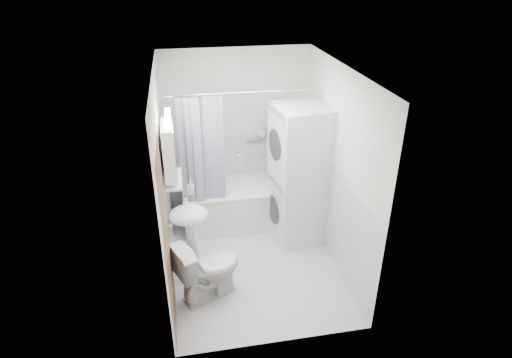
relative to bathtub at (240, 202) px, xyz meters
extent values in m
plane|color=silver|center=(0.03, -0.92, -0.33)|extent=(2.60, 2.60, 0.00)
plane|color=silver|center=(0.03, 0.38, 0.87)|extent=(2.00, 0.00, 2.00)
plane|color=silver|center=(0.03, -2.22, 0.87)|extent=(2.00, 0.00, 2.00)
plane|color=silver|center=(-0.97, -0.92, 0.87)|extent=(0.00, 2.60, 2.60)
plane|color=silver|center=(1.03, -0.92, 0.87)|extent=(0.00, 2.60, 2.60)
plane|color=white|center=(0.03, -0.92, 2.07)|extent=(2.60, 2.60, 0.00)
plane|color=white|center=(0.03, 0.37, 0.27)|extent=(1.98, 0.00, 1.98)
plane|color=white|center=(-0.95, -0.92, 0.27)|extent=(0.00, 2.58, 2.58)
plane|color=white|center=(1.02, -0.92, 0.27)|extent=(0.00, 2.58, 2.58)
plane|color=brown|center=(-0.95, -1.80, 0.67)|extent=(0.00, 2.00, 2.00)
cylinder|color=silver|center=(-0.92, -1.47, 0.67)|extent=(0.04, 0.04, 0.04)
cube|color=white|center=(0.00, 0.00, -0.05)|extent=(1.55, 0.72, 0.57)
cube|color=white|center=(0.00, 0.00, 0.25)|extent=(1.57, 0.74, 0.03)
cube|color=silver|center=(0.00, 0.00, 0.14)|extent=(1.37, 0.54, 0.20)
cylinder|color=silver|center=(0.20, 0.33, 0.59)|extent=(0.04, 0.12, 0.04)
cylinder|color=silver|center=(0.00, -0.31, 1.67)|extent=(1.75, 0.02, 0.02)
cube|color=#17154C|center=(-0.73, -0.31, 0.92)|extent=(0.10, 0.02, 1.45)
cube|color=#17154C|center=(-0.64, -0.31, 0.92)|extent=(0.10, 0.02, 1.45)
cube|color=#17154C|center=(-0.55, -0.31, 0.92)|extent=(0.10, 0.02, 1.45)
cube|color=#17154C|center=(-0.46, -0.31, 0.92)|extent=(0.10, 0.02, 1.45)
cube|color=#17154C|center=(-0.37, -0.31, 0.92)|extent=(0.10, 0.02, 1.45)
cube|color=#17154C|center=(-0.28, -0.31, 0.92)|extent=(0.10, 0.02, 1.45)
ellipsoid|color=white|center=(-0.73, -1.04, 0.52)|extent=(0.44, 0.37, 0.20)
cylinder|color=white|center=(-0.71, -1.04, 0.04)|extent=(0.14, 0.14, 0.75)
cylinder|color=silver|center=(-0.75, -0.90, 0.64)|extent=(0.03, 0.03, 0.14)
cylinder|color=silver|center=(-0.75, -0.94, 0.70)|extent=(0.02, 0.10, 0.02)
cube|color=white|center=(-0.88, -0.82, 1.22)|extent=(0.12, 0.50, 0.60)
cube|color=white|center=(-0.81, -0.82, 1.22)|extent=(0.01, 0.47, 0.57)
cube|color=#FFEABF|center=(-0.86, -0.82, 1.60)|extent=(0.06, 0.45, 0.06)
cube|color=silver|center=(-0.86, -0.82, 0.87)|extent=(0.18, 0.54, 0.02)
cube|color=silver|center=(0.25, 0.32, 0.82)|extent=(0.22, 0.06, 0.02)
cube|color=maroon|center=(-0.91, -0.50, 1.01)|extent=(0.05, 0.32, 0.76)
cube|color=maroon|center=(-0.88, -0.50, 1.35)|extent=(0.03, 0.28, 0.08)
cylinder|color=silver|center=(-0.92, -0.50, 1.39)|extent=(0.02, 0.04, 0.02)
cube|color=white|center=(0.71, -0.48, 0.13)|extent=(0.74, 0.74, 0.93)
cylinder|color=#2D2D33|center=(0.38, -0.48, 0.12)|extent=(0.07, 0.39, 0.39)
cube|color=gray|center=(0.38, -0.48, 0.54)|extent=(0.09, 0.59, 0.08)
cube|color=white|center=(0.71, -0.48, 1.06)|extent=(0.74, 0.74, 0.93)
cylinder|color=#2D2D33|center=(0.38, -0.48, 1.05)|extent=(0.07, 0.39, 0.39)
cube|color=gray|center=(0.38, -0.48, 1.46)|extent=(0.09, 0.59, 0.08)
imported|color=white|center=(-0.56, -1.42, 0.03)|extent=(0.84, 0.67, 0.72)
imported|color=gray|center=(-0.68, -0.67, 0.62)|extent=(0.08, 0.17, 0.08)
imported|color=gray|center=(-0.86, -0.97, 0.92)|extent=(0.07, 0.18, 0.07)
imported|color=gray|center=(-0.86, -0.70, 0.93)|extent=(0.10, 0.09, 0.10)
imported|color=gray|center=(0.38, 0.32, 0.90)|extent=(0.13, 0.17, 0.13)
imported|color=#27419F|center=(0.50, 0.32, 0.87)|extent=(0.08, 0.21, 0.08)
camera|label=1|loc=(-0.72, -5.16, 3.07)|focal=30.00mm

